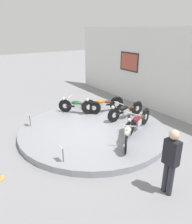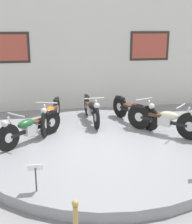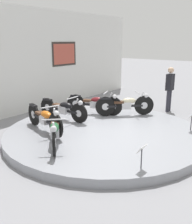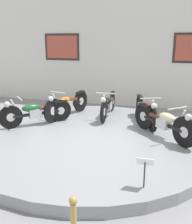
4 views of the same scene
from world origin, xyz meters
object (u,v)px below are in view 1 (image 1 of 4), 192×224
Objects in this scene: motorcycle_black at (125,110)px; motorcycle_green at (78,105)px; info_placard_front_centre at (63,150)px; visitor_standing at (171,159)px; motorcycle_maroon at (138,121)px; motorcycle_cream at (127,132)px; motorcycle_orange at (102,104)px; info_placard_front_left at (30,117)px.

motorcycle_green is at bearing -141.20° from motorcycle_black.
info_placard_front_centre is 2.92m from visitor_standing.
motorcycle_maroon reaches higher than info_placard_front_centre.
motorcycle_cream reaches higher than motorcycle_green.
motorcycle_orange is 1.00× the size of motorcycle_black.
motorcycle_maroon is 3.69× the size of info_placard_front_centre.
visitor_standing reaches higher than info_placard_front_left.
motorcycle_green is 3.31m from motorcycle_cream.
motorcycle_orange is (0.51, 0.95, 0.03)m from motorcycle_green.
info_placard_front_left is (0.18, -2.28, -0.01)m from motorcycle_green.
motorcycle_black is 3.91m from info_placard_front_left.
motorcycle_cream is at bearing 164.29° from visitor_standing.
visitor_standing is (5.32, 1.67, 0.40)m from info_placard_front_left.
info_placard_front_left is (-2.63, -3.23, -0.02)m from motorcycle_maroon.
info_placard_front_centre is (-0.18, -2.29, -0.03)m from motorcycle_cream.
motorcycle_green is 2.29m from info_placard_front_left.
motorcycle_black is 2.12m from motorcycle_cream.
motorcycle_orange is 1.21m from motorcycle_black.
motorcycle_cream is 2.31m from visitor_standing.
motorcycle_orange is 3.25m from info_placard_front_left.
motorcycle_black is 1.14× the size of visitor_standing.
info_placard_front_left is at bearing -162.59° from visitor_standing.
motorcycle_black is at bearing 38.80° from motorcycle_green.
motorcycle_maroon is 1.28× the size of motorcycle_cream.
motorcycle_cream is (2.80, -0.94, -0.00)m from motorcycle_orange.
info_placard_front_left is 2.96m from info_placard_front_centre.
motorcycle_cream is at bearing -61.85° from motorcycle_maroon.
info_placard_front_centre is (1.48, -3.62, -0.01)m from motorcycle_black.
info_placard_front_centre is (2.62, -3.23, -0.03)m from motorcycle_orange.
motorcycle_orange reaches higher than info_placard_front_left.
motorcycle_maroon is 3.25m from info_placard_front_centre.
motorcycle_maroon reaches higher than info_placard_front_left.
motorcycle_maroon is 4.16m from info_placard_front_left.
motorcycle_cream reaches higher than info_placard_front_left.
visitor_standing reaches higher than motorcycle_cream.
visitor_standing is at bearing 35.18° from info_placard_front_centre.
motorcycle_maroon is (1.15, -0.39, 0.01)m from motorcycle_black.
motorcycle_orange is 2.95m from motorcycle_cream.
motorcycle_cream is at bearing 0.05° from motorcycle_green.
motorcycle_black is at bearing 161.35° from motorcycle_maroon.
info_placard_front_centre is (3.14, -2.28, -0.01)m from motorcycle_green.
motorcycle_black is (1.15, 0.39, -0.02)m from motorcycle_orange.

